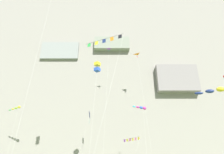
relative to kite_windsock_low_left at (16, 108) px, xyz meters
name	(u,v)px	position (x,y,z in m)	size (l,w,h in m)	color
cliff_face	(112,68)	(25.18, 21.11, 22.41)	(180.00, 26.33, 78.69)	gray
kite_windsock_low_left	(16,108)	(0.00, 0.00, 0.00)	(4.32, 3.46, 17.43)	yellow
kite_windsock_far_right	(141,108)	(32.10, -5.55, -1.46)	(3.78, 5.35, 15.96)	#CC3399
kite_banner_upper_right	(131,140)	(30.23, 2.81, -7.73)	(3.92, 7.81, 9.68)	black
kite_banner_near_cliff	(104,44)	(24.02, -26.56, 2.33)	(5.86, 4.04, 20.23)	black
kite_delta_low_right	(138,60)	(32.78, -0.31, 14.33)	(2.99, 3.30, 32.34)	orange
kite_diamond_low_center	(89,116)	(19.15, 1.43, -1.78)	(3.08, 5.56, 16.58)	navy
kite_windsock_front_field	(221,89)	(43.05, -20.97, -2.62)	(6.30, 4.80, 14.98)	navy
kite_delta_far_left	(108,58)	(24.24, -0.98, 14.44)	(2.02, 4.07, 34.04)	purple
kite_box_high_left	(97,67)	(22.01, -12.89, 5.54)	(1.46, 6.00, 23.54)	yellow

